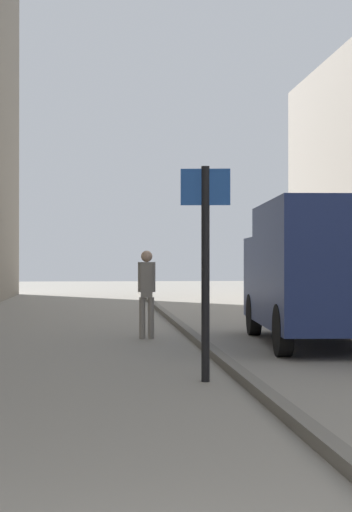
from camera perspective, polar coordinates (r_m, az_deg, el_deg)
The scene contains 5 objects.
ground_plane at distance 13.84m, azimuth -5.02°, elevation -6.38°, with size 80.00×80.00×0.00m, color gray.
kerb_strip at distance 13.94m, azimuth 1.53°, elevation -6.09°, with size 0.16×40.00×0.12m, color slate.
pedestrian_main_foreground at distance 14.48m, azimuth -2.17°, elevation -2.35°, with size 0.33×0.21×1.64m.
delivery_van at distance 13.66m, azimuth 10.51°, elevation -1.00°, with size 2.36×5.04×2.43m.
street_sign_post at distance 9.35m, azimuth 2.18°, elevation 0.18°, with size 0.60×0.11×2.60m.
Camera 1 is at (-0.15, -1.76, 1.47)m, focal length 54.41 mm.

